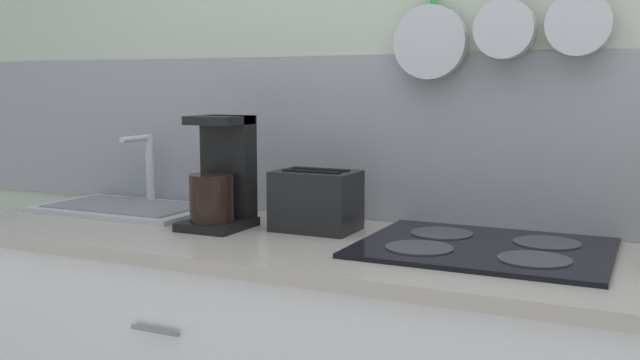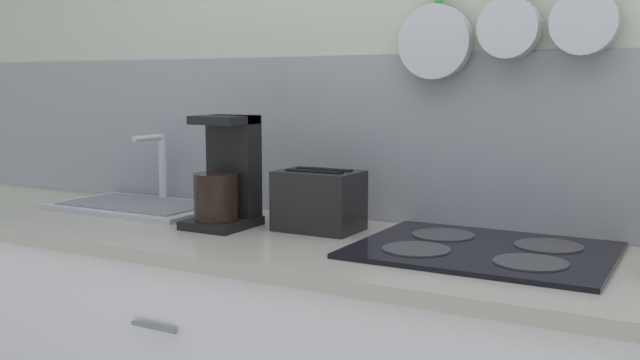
{
  "view_description": "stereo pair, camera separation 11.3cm",
  "coord_description": "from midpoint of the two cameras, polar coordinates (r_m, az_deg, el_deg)",
  "views": [
    {
      "loc": [
        0.32,
        -1.65,
        1.31
      ],
      "look_at": [
        -0.46,
        0.0,
        1.07
      ],
      "focal_mm": 40.0,
      "sensor_mm": 36.0,
      "label": 1
    },
    {
      "loc": [
        0.43,
        -1.59,
        1.31
      ],
      "look_at": [
        -0.46,
        0.0,
        1.07
      ],
      "focal_mm": 40.0,
      "sensor_mm": 36.0,
      "label": 2
    }
  ],
  "objects": [
    {
      "name": "wall_back",
      "position": [
        2.01,
        18.49,
        6.07
      ],
      "size": [
        7.2,
        0.15,
        2.6
      ],
      "color": "#B2BCA8",
      "rests_on": "ground_plane"
    },
    {
      "name": "countertop",
      "position": [
        1.71,
        15.73,
        -6.81
      ],
      "size": [
        3.09,
        0.64,
        0.03
      ],
      "color": "#A59E93",
      "rests_on": "cabinet_base"
    },
    {
      "name": "sink_basin",
      "position": [
        2.41,
        -12.97,
        -1.8
      ],
      "size": [
        0.56,
        0.33,
        0.24
      ],
      "color": "#B7BABF",
      "rests_on": "countertop"
    },
    {
      "name": "coffee_maker",
      "position": [
        2.04,
        -5.95,
        -0.05
      ],
      "size": [
        0.17,
        0.19,
        0.32
      ],
      "color": "black",
      "rests_on": "countertop"
    },
    {
      "name": "toaster",
      "position": [
        1.98,
        1.55,
        -1.66
      ],
      "size": [
        0.24,
        0.16,
        0.17
      ],
      "color": "black",
      "rests_on": "countertop"
    },
    {
      "name": "cooktop",
      "position": [
        1.78,
        14.71,
        -5.44
      ],
      "size": [
        0.6,
        0.48,
        0.01
      ],
      "color": "black",
      "rests_on": "countertop"
    }
  ]
}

